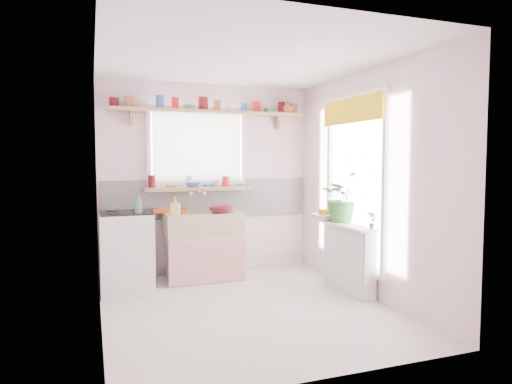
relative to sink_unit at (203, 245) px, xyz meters
name	(u,v)px	position (x,y,z in m)	size (l,w,h in m)	color
room	(275,171)	(0.81, -0.43, 0.94)	(3.20, 3.20, 3.20)	beige
sink_unit	(203,245)	(0.00, 0.00, 0.00)	(0.95, 0.65, 1.11)	white
cooker	(126,251)	(-0.95, -0.24, 0.03)	(0.58, 0.58, 0.93)	white
radiator_ledge	(348,257)	(1.45, -1.09, -0.03)	(0.22, 0.95, 0.78)	white
windowsill	(199,188)	(0.00, 0.19, 0.71)	(1.40, 0.22, 0.04)	tan
pine_shelf	(210,112)	(0.15, 0.18, 1.69)	(2.52, 0.24, 0.04)	tan
shelf_crockery	(210,106)	(0.15, 0.18, 1.76)	(2.47, 0.11, 0.12)	#590F14
sill_crockery	(195,183)	(-0.05, 0.19, 0.78)	(1.35, 0.11, 0.12)	#590F14
dish_tray	(170,210)	(-0.38, 0.21, 0.44)	(0.42, 0.31, 0.04)	orange
colander	(221,208)	(0.18, -0.19, 0.48)	(0.29, 0.29, 0.13)	#500D16
jade_plant	(343,197)	(1.48, -0.89, 0.64)	(0.53, 0.46, 0.59)	#36702C
fruit_bowl	(325,217)	(1.36, -0.69, 0.38)	(0.31, 0.31, 0.08)	white
herb_pot	(371,220)	(1.48, -1.49, 0.44)	(0.10, 0.07, 0.19)	#245A25
soap_bottle_sink	(175,206)	(-0.38, -0.19, 0.53)	(0.10, 0.10, 0.22)	#EDE669
sill_cup	(217,183)	(0.23, 0.13, 0.77)	(0.11, 0.11, 0.09)	beige
sill_bowl	(193,185)	(-0.09, 0.13, 0.76)	(0.20, 0.20, 0.06)	#3654B1
shelf_vase	(288,107)	(1.22, 0.12, 1.79)	(0.15, 0.15, 0.16)	#994F2F
cooker_bottle	(138,204)	(-0.83, -0.46, 0.59)	(0.09, 0.09, 0.22)	#3F7F54
fruit	(325,212)	(1.37, -0.69, 0.44)	(0.20, 0.14, 0.10)	orange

